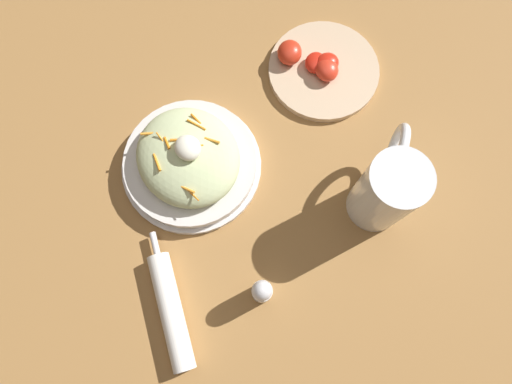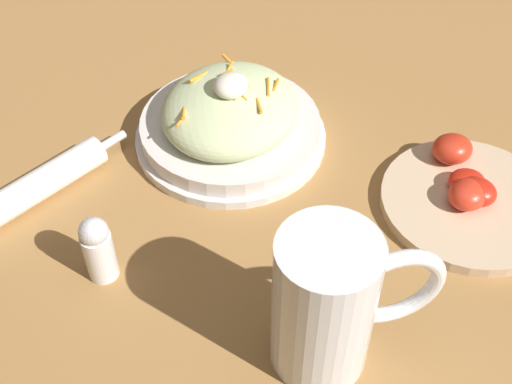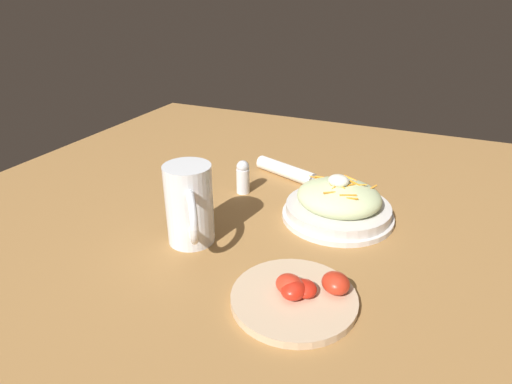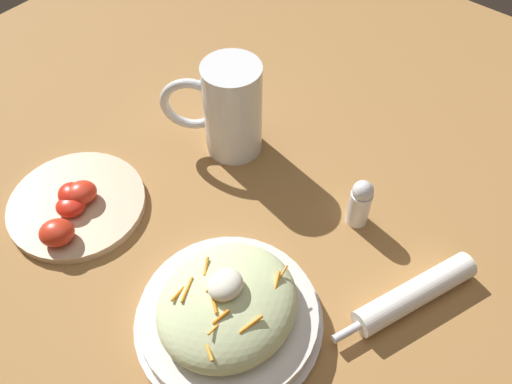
{
  "view_description": "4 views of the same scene",
  "coord_description": "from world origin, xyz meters",
  "px_view_note": "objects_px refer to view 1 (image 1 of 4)",
  "views": [
    {
      "loc": [
        -0.13,
        0.12,
        0.67
      ],
      "look_at": [
        0.0,
        0.02,
        0.09
      ],
      "focal_mm": 30.98,
      "sensor_mm": 36.0,
      "label": 1
    },
    {
      "loc": [
        -0.41,
        -0.2,
        0.53
      ],
      "look_at": [
        -0.01,
        -0.02,
        0.07
      ],
      "focal_mm": 47.44,
      "sensor_mm": 36.0,
      "label": 2
    },
    {
      "loc": [
        0.28,
        -0.7,
        0.43
      ],
      "look_at": [
        -0.03,
        -0.02,
        0.07
      ],
      "focal_mm": 30.35,
      "sensor_mm": 36.0,
      "label": 3
    },
    {
      "loc": [
        0.31,
        0.27,
        0.59
      ],
      "look_at": [
        -0.01,
        -0.0,
        0.07
      ],
      "focal_mm": 37.66,
      "sensor_mm": 36.0,
      "label": 4
    }
  ],
  "objects_px": {
    "salad_plate": "(190,160)",
    "beer_mug": "(385,192)",
    "napkin_roll": "(171,310)",
    "tomato_plate": "(321,68)",
    "salt_shaker": "(262,291)"
  },
  "relations": [
    {
      "from": "salad_plate",
      "to": "tomato_plate",
      "type": "distance_m",
      "value": 0.27
    },
    {
      "from": "beer_mug",
      "to": "napkin_roll",
      "type": "bearing_deg",
      "value": 80.77
    },
    {
      "from": "tomato_plate",
      "to": "napkin_roll",
      "type": "bearing_deg",
      "value": 112.53
    },
    {
      "from": "salad_plate",
      "to": "napkin_roll",
      "type": "xyz_separation_m",
      "value": [
        -0.17,
        0.15,
        -0.02
      ]
    },
    {
      "from": "salad_plate",
      "to": "tomato_plate",
      "type": "bearing_deg",
      "value": -87.83
    },
    {
      "from": "salad_plate",
      "to": "tomato_plate",
      "type": "xyz_separation_m",
      "value": [
        0.01,
        -0.27,
        -0.02
      ]
    },
    {
      "from": "tomato_plate",
      "to": "beer_mug",
      "type": "bearing_deg",
      "value": 160.87
    },
    {
      "from": "salad_plate",
      "to": "tomato_plate",
      "type": "relative_size",
      "value": 1.18
    },
    {
      "from": "beer_mug",
      "to": "napkin_roll",
      "type": "xyz_separation_m",
      "value": [
        0.06,
        0.34,
        -0.05
      ]
    },
    {
      "from": "salad_plate",
      "to": "tomato_plate",
      "type": "height_order",
      "value": "salad_plate"
    },
    {
      "from": "salad_plate",
      "to": "beer_mug",
      "type": "distance_m",
      "value": 0.3
    },
    {
      "from": "salad_plate",
      "to": "beer_mug",
      "type": "height_order",
      "value": "beer_mug"
    },
    {
      "from": "beer_mug",
      "to": "tomato_plate",
      "type": "relative_size",
      "value": 0.79
    },
    {
      "from": "beer_mug",
      "to": "salt_shaker",
      "type": "xyz_separation_m",
      "value": [
        -0.0,
        0.22,
        -0.03
      ]
    },
    {
      "from": "tomato_plate",
      "to": "salt_shaker",
      "type": "relative_size",
      "value": 2.46
    }
  ]
}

